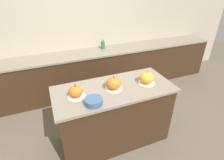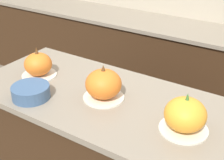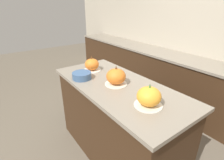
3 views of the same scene
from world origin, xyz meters
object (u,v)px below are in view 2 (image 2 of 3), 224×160
pumpkin_cake_center (103,85)px  pumpkin_cake_right (185,115)px  mixing_bowl (31,92)px  pumpkin_cake_left (38,65)px

pumpkin_cake_center → pumpkin_cake_right: (0.48, -0.03, -0.00)m
mixing_bowl → pumpkin_cake_right: bearing=12.5°
pumpkin_cake_left → pumpkin_cake_right: size_ratio=0.94×
pumpkin_cake_right → mixing_bowl: 0.84m
pumpkin_cake_center → pumpkin_cake_right: 0.48m
pumpkin_cake_right → mixing_bowl: pumpkin_cake_right is taller
mixing_bowl → pumpkin_cake_left: bearing=125.6°
pumpkin_cake_right → mixing_bowl: size_ratio=1.11×
pumpkin_cake_center → pumpkin_cake_right: bearing=-4.1°
pumpkin_cake_center → mixing_bowl: (-0.34, -0.22, -0.05)m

